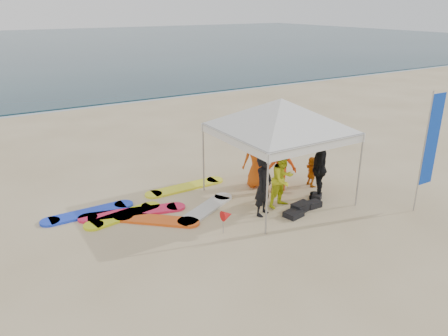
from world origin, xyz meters
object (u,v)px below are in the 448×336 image
Objects in this scene: person_black_a at (263,186)px; person_seated at (312,171)px; marker_pennant at (227,215)px; person_yellow at (283,179)px; canopy_tent at (281,99)px; person_orange_b at (257,158)px; feather_flag at (431,142)px; surfboard_spread at (149,208)px; person_black_b at (319,168)px; person_orange_a at (281,165)px.

person_seated is (2.60, 0.86, -0.37)m from person_black_a.
marker_pennant is (-1.41, -0.36, -0.38)m from person_black_a.
canopy_tent is (0.25, 0.54, 2.24)m from person_yellow.
person_yellow is 1.65m from person_orange_b.
person_orange_b is 0.55× the size of feather_flag.
feather_flag is at bearing -43.73° from person_yellow.
surfboard_spread is (-3.70, 0.18, -0.93)m from person_orange_b.
person_orange_b is 3.30m from marker_pennant.
surfboard_spread is at bearing 161.15° from canopy_tent.
person_black_b reaches higher than surfboard_spread.
person_orange_b reaches higher than marker_pennant.
canopy_tent is (-1.54, -0.16, 2.59)m from person_seated.
canopy_tent reaches higher than feather_flag.
canopy_tent is at bearing 55.29° from person_yellow.
person_orange_b is 3.02× the size of marker_pennant.
person_seated is 4.19m from marker_pennant.
marker_pennant is at bearing -62.05° from surfboard_spread.
person_black_b is (0.61, -1.09, 0.12)m from person_orange_a.
canopy_tent is at bearing 23.19° from marker_pennant.
surfboard_spread is (-4.15, 0.82, -0.81)m from person_orange_a.
person_black_b is at bearing 162.05° from person_seated.
marker_pennant is at bearing 52.31° from person_orange_b.
canopy_tent is 0.87× the size of surfboard_spread.
canopy_tent is 3.73m from marker_pennant.
feather_flag reaches higher than person_black_b.
person_yellow is at bearing 13.03° from marker_pennant.
person_orange_b is at bearing 71.45° from person_yellow.
person_orange_b is 1.85m from person_seated.
person_black_a is at bearing 56.88° from person_orange_a.
person_black_a reaches higher than marker_pennant.
person_seated is at bearing -174.34° from person_orange_a.
person_yellow is 0.32× the size of surfboard_spread.
canopy_tent is at bearing 108.68° from person_seated.
person_seated is 5.37m from surfboard_spread.
person_orange_a is 2.65× the size of marker_pennant.
person_black_a is 0.91× the size of person_orange_b.
person_black_b is 1.01× the size of person_orange_b.
canopy_tent is (-1.06, 0.65, 2.12)m from person_black_b.
surfboard_spread is at bearing 142.64° from person_yellow.
person_orange_b is (-0.45, 0.64, 0.12)m from person_orange_a.
person_black_a is 2.76m from person_seated.
surfboard_spread is at bearing 117.95° from marker_pennant.
canopy_tent is 7.36× the size of marker_pennant.
person_orange_b is 0.41× the size of canopy_tent.
person_black_b is 5.21m from surfboard_spread.
feather_flag reaches higher than surfboard_spread.
person_orange_b is 3.82m from surfboard_spread.
person_yellow is 2.32m from canopy_tent.
feather_flag is at bearing 148.96° from person_orange_a.
person_seated is at bearing -11.87° from surfboard_spread.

